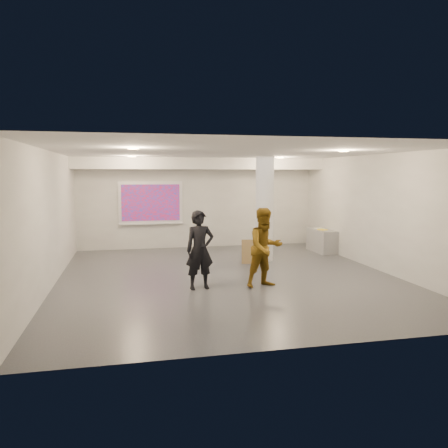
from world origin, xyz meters
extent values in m
cube|color=#393B41|center=(0.00, 0.00, 0.00)|extent=(8.00, 9.00, 0.01)
cube|color=silver|center=(0.00, 0.00, 3.00)|extent=(8.00, 9.00, 0.01)
cube|color=beige|center=(0.00, 4.50, 1.50)|extent=(8.00, 0.01, 3.00)
cube|color=beige|center=(0.00, -4.50, 1.50)|extent=(8.00, 0.01, 3.00)
cube|color=beige|center=(-4.00, 0.00, 1.50)|extent=(0.01, 9.00, 3.00)
cube|color=beige|center=(4.00, 0.00, 1.50)|extent=(0.01, 9.00, 3.00)
cube|color=white|center=(0.00, 3.95, 2.82)|extent=(8.00, 1.10, 0.36)
cylinder|color=#FBC884|center=(-2.20, 2.50, 2.98)|extent=(0.22, 0.22, 0.02)
cylinder|color=#FBC884|center=(2.20, 2.50, 2.98)|extent=(0.22, 0.22, 0.02)
cylinder|color=#FBC884|center=(-2.20, -1.50, 2.98)|extent=(0.22, 0.22, 0.02)
cylinder|color=#FBC884|center=(2.20, -1.50, 2.98)|extent=(0.22, 0.22, 0.02)
cylinder|color=white|center=(1.50, 1.80, 1.50)|extent=(0.52, 0.52, 3.00)
cube|color=white|center=(-1.60, 4.46, 1.55)|extent=(2.10, 0.06, 1.40)
cube|color=#0040B6|center=(-1.60, 4.42, 1.55)|extent=(1.90, 0.01, 1.20)
cube|color=white|center=(-1.60, 4.40, 0.85)|extent=(2.10, 0.08, 0.04)
cube|color=gray|center=(3.72, 2.69, 0.36)|extent=(0.56, 1.26, 0.72)
cube|color=white|center=(3.72, 2.89, 0.73)|extent=(0.26, 0.34, 0.02)
cube|color=yellow|center=(3.68, 2.60, 0.74)|extent=(0.29, 0.33, 0.03)
cube|color=olive|center=(1.03, 1.38, 0.34)|extent=(0.63, 0.22, 0.68)
cube|color=olive|center=(1.17, 1.69, 0.31)|extent=(0.59, 0.29, 0.62)
imported|color=black|center=(-0.83, -0.96, 0.86)|extent=(0.67, 0.49, 1.71)
imported|color=brown|center=(0.60, -1.09, 0.88)|extent=(0.99, 0.86, 1.75)
camera|label=1|loc=(-2.31, -10.16, 2.49)|focal=35.00mm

